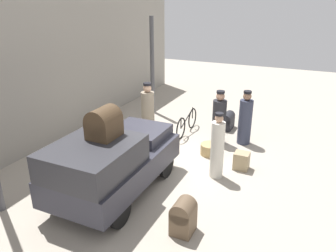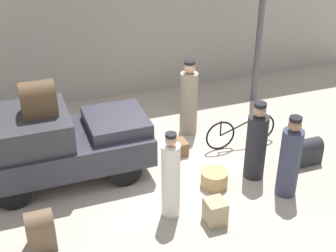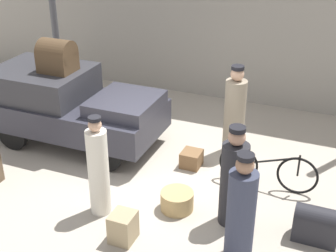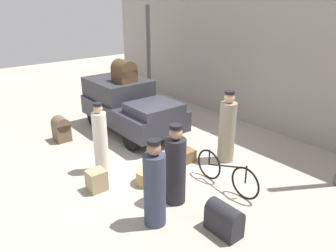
# 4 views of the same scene
# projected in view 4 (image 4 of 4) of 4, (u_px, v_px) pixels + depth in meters

# --- Properties ---
(ground_plane) EXTENTS (30.00, 30.00, 0.00)m
(ground_plane) POSITION_uv_depth(u_px,v_px,m) (157.00, 159.00, 8.66)
(ground_plane) COLOR #A89E8E
(station_building_facade) EXTENTS (16.00, 0.15, 4.50)m
(station_building_facade) POSITION_uv_depth(u_px,v_px,m) (261.00, 57.00, 10.21)
(station_building_facade) COLOR gray
(station_building_facade) RESTS_ON ground
(canopy_pillar_left) EXTENTS (0.16, 0.16, 3.74)m
(canopy_pillar_left) POSITION_uv_depth(u_px,v_px,m) (149.00, 58.00, 12.09)
(canopy_pillar_left) COLOR #4C4C51
(canopy_pillar_left) RESTS_ON ground
(truck) EXTENTS (3.54, 1.74, 1.56)m
(truck) POSITION_uv_depth(u_px,v_px,m) (129.00, 104.00, 10.21)
(truck) COLOR black
(truck) RESTS_ON ground
(bicycle) EXTENTS (1.79, 0.04, 0.77)m
(bicycle) POSITION_uv_depth(u_px,v_px,m) (226.00, 173.00, 7.24)
(bicycle) COLOR black
(bicycle) RESTS_ON ground
(wicker_basket) EXTENTS (0.56, 0.56, 0.33)m
(wicker_basket) POSITION_uv_depth(u_px,v_px,m) (148.00, 177.00, 7.50)
(wicker_basket) COLOR tan
(wicker_basket) RESTS_ON ground
(porter_lifting_near_truck) EXTENTS (0.43, 0.43, 1.72)m
(porter_lifting_near_truck) POSITION_uv_depth(u_px,v_px,m) (175.00, 168.00, 6.61)
(porter_lifting_near_truck) COLOR #232328
(porter_lifting_near_truck) RESTS_ON ground
(porter_carrying_trunk) EXTENTS (0.42, 0.42, 1.87)m
(porter_carrying_trunk) POSITION_uv_depth(u_px,v_px,m) (227.00, 130.00, 8.31)
(porter_carrying_trunk) COLOR gray
(porter_carrying_trunk) RESTS_ON ground
(porter_standing_middle) EXTENTS (0.41, 0.41, 1.73)m
(porter_standing_middle) POSITION_uv_depth(u_px,v_px,m) (155.00, 187.00, 5.95)
(porter_standing_middle) COLOR #33384C
(porter_standing_middle) RESTS_ON ground
(porter_with_bicycle) EXTENTS (0.34, 0.34, 1.75)m
(porter_with_bicycle) POSITION_uv_depth(u_px,v_px,m) (101.00, 141.00, 7.78)
(porter_with_bicycle) COLOR silver
(porter_with_bicycle) RESTS_ON ground
(trunk_large_brown) EXTENTS (0.36, 0.39, 0.47)m
(trunk_large_brown) POSITION_uv_depth(u_px,v_px,m) (97.00, 180.00, 7.20)
(trunk_large_brown) COLOR #9E8966
(trunk_large_brown) RESTS_ON ground
(trunk_barrel_dark) EXTENTS (0.47, 0.42, 0.74)m
(trunk_barrel_dark) POSITION_uv_depth(u_px,v_px,m) (61.00, 129.00, 9.64)
(trunk_barrel_dark) COLOR brown
(trunk_barrel_dark) RESTS_ON ground
(trunk_umber_medium) EXTENTS (0.38, 0.40, 0.32)m
(trunk_umber_medium) POSITION_uv_depth(u_px,v_px,m) (186.00, 155.00, 8.50)
(trunk_umber_medium) COLOR brown
(trunk_umber_medium) RESTS_ON ground
(suitcase_black_upright) EXTENTS (0.67, 0.36, 0.59)m
(suitcase_black_upright) POSITION_uv_depth(u_px,v_px,m) (224.00, 219.00, 5.87)
(suitcase_black_upright) COLOR #232328
(suitcase_black_upright) RESTS_ON ground
(trunk_on_truck_roof) EXTENTS (0.67, 0.57, 0.66)m
(trunk_on_truck_roof) POSITION_uv_depth(u_px,v_px,m) (124.00, 72.00, 9.98)
(trunk_on_truck_roof) COLOR #4C3823
(trunk_on_truck_roof) RESTS_ON truck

